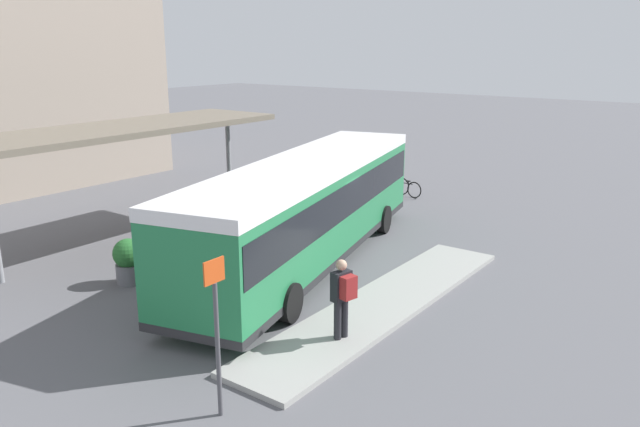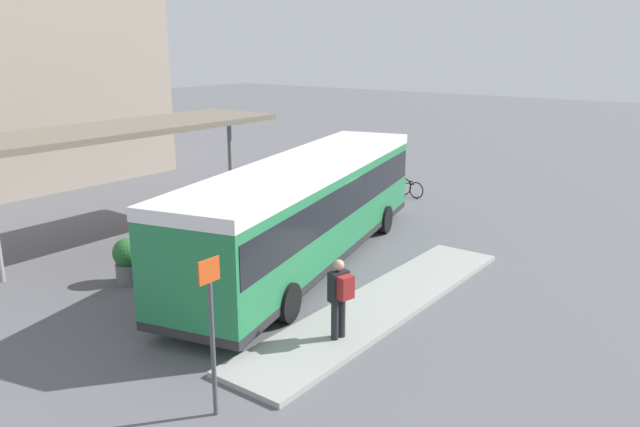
% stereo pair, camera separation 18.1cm
% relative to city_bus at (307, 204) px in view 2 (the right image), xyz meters
% --- Properties ---
extents(ground_plane, '(120.00, 120.00, 0.00)m').
position_rel_city_bus_xyz_m(ground_plane, '(-0.01, -0.00, -1.76)').
color(ground_plane, '#5B5B60').
extents(curb_island, '(9.62, 1.80, 0.12)m').
position_rel_city_bus_xyz_m(curb_island, '(-1.34, -3.32, -1.70)').
color(curb_island, '#9E9E99').
rests_on(curb_island, ground_plane).
extents(city_bus, '(12.25, 5.34, 2.99)m').
position_rel_city_bus_xyz_m(city_bus, '(0.00, 0.00, 0.00)').
color(city_bus, '#237A47').
rests_on(city_bus, ground_plane).
extents(pedestrian_waiting, '(0.46, 0.51, 1.73)m').
position_rel_city_bus_xyz_m(pedestrian_waiting, '(-3.52, -3.62, -0.64)').
color(pedestrian_waiting, '#232328').
rests_on(pedestrian_waiting, curb_island).
extents(bicycle_black, '(0.48, 1.59, 0.69)m').
position_rel_city_bus_xyz_m(bicycle_black, '(8.81, 1.72, -1.41)').
color(bicycle_black, black).
rests_on(bicycle_black, ground_plane).
extents(bicycle_white, '(0.48, 1.80, 0.77)m').
position_rel_city_bus_xyz_m(bicycle_white, '(8.90, 2.48, -1.37)').
color(bicycle_white, black).
rests_on(bicycle_white, ground_plane).
extents(bicycle_orange, '(0.48, 1.75, 0.75)m').
position_rel_city_bus_xyz_m(bicycle_orange, '(8.98, 3.25, -1.38)').
color(bicycle_orange, black).
rests_on(bicycle_orange, ground_plane).
extents(bicycle_yellow, '(0.48, 1.56, 0.67)m').
position_rel_city_bus_xyz_m(bicycle_yellow, '(8.91, 4.02, -1.42)').
color(bicycle_yellow, black).
rests_on(bicycle_yellow, ground_plane).
extents(station_shelter, '(10.09, 3.17, 3.71)m').
position_rel_city_bus_xyz_m(station_shelter, '(-1.72, 5.58, 1.80)').
color(station_shelter, '#706656').
rests_on(station_shelter, ground_plane).
extents(potted_planter_near_shelter, '(0.78, 0.78, 1.21)m').
position_rel_city_bus_xyz_m(potted_planter_near_shelter, '(-3.99, 2.84, -1.13)').
color(potted_planter_near_shelter, slate).
rests_on(potted_planter_near_shelter, ground_plane).
extents(platform_sign, '(0.44, 0.08, 2.80)m').
position_rel_city_bus_xyz_m(platform_sign, '(-6.90, -3.43, -0.20)').
color(platform_sign, '#4C4C51').
rests_on(platform_sign, ground_plane).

